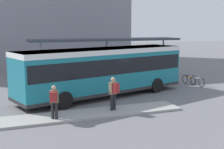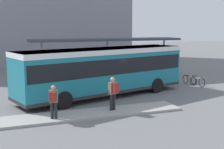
% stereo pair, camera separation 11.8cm
% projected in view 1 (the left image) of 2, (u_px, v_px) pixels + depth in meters
% --- Properties ---
extents(ground_plane, '(120.00, 120.00, 0.00)m').
position_uv_depth(ground_plane, '(104.00, 96.00, 20.31)').
color(ground_plane, slate).
extents(curb_island, '(11.35, 1.80, 0.12)m').
position_uv_depth(curb_island, '(76.00, 115.00, 15.73)').
color(curb_island, '#9E9E99').
rests_on(curb_island, ground_plane).
extents(city_bus, '(11.86, 5.78, 3.12)m').
position_uv_depth(city_bus, '(104.00, 68.00, 20.03)').
color(city_bus, '#197284').
rests_on(city_bus, ground_plane).
extents(pedestrian_waiting, '(0.51, 0.55, 1.76)m').
position_uv_depth(pedestrian_waiting, '(114.00, 91.00, 16.34)').
color(pedestrian_waiting, '#232328').
rests_on(pedestrian_waiting, curb_island).
extents(pedestrian_companion, '(0.47, 0.51, 1.63)m').
position_uv_depth(pedestrian_companion, '(54.00, 100.00, 14.77)').
color(pedestrian_companion, '#232328').
rests_on(pedestrian_companion, curb_island).
extents(bicycle_white, '(0.48, 1.74, 0.75)m').
position_uv_depth(bicycle_white, '(197.00, 81.00, 23.83)').
color(bicycle_white, black).
rests_on(bicycle_white, ground_plane).
extents(bicycle_orange, '(0.48, 1.58, 0.68)m').
position_uv_depth(bicycle_orange, '(189.00, 80.00, 24.48)').
color(bicycle_orange, black).
rests_on(bicycle_orange, ground_plane).
extents(station_shelter, '(13.07, 2.50, 3.47)m').
position_uv_depth(station_shelter, '(107.00, 40.00, 26.59)').
color(station_shelter, '#383D47').
rests_on(station_shelter, ground_plane).
extents(potted_planter_near_shelter, '(0.76, 0.76, 1.18)m').
position_uv_depth(potted_planter_near_shelter, '(160.00, 73.00, 26.36)').
color(potted_planter_near_shelter, slate).
rests_on(potted_planter_near_shelter, ground_plane).
extents(potted_planter_far_side, '(0.92, 0.92, 1.38)m').
position_uv_depth(potted_planter_far_side, '(143.00, 73.00, 25.40)').
color(potted_planter_far_side, slate).
rests_on(potted_planter_far_side, ground_plane).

